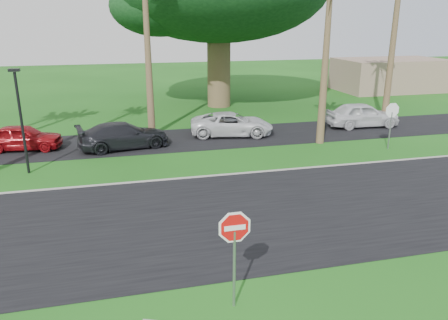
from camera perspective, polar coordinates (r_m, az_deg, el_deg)
name	(u,v)px	position (r m, az deg, el deg)	size (l,w,h in m)	color
ground	(192,248)	(13.52, -4.16, -11.40)	(120.00, 120.00, 0.00)	#174C13
road	(182,220)	(15.28, -5.46, -7.78)	(120.00, 8.00, 0.02)	black
parking_strip	(154,141)	(25.10, -9.07, 2.43)	(120.00, 5.00, 0.02)	black
curb	(168,179)	(18.97, -7.31, -2.54)	(120.00, 0.12, 0.06)	gray
stop_sign_near	(234,240)	(10.19, 1.38, -10.42)	(1.05, 0.07, 2.62)	gray
stop_sign_far	(392,116)	(24.54, 21.05, 5.34)	(1.05, 0.07, 2.62)	gray
streetlight_right	(21,115)	(20.94, -25.03, 5.33)	(0.45, 0.25, 4.64)	black
building_far	(390,75)	(45.97, 20.88, 10.37)	(10.00, 6.00, 3.00)	gray
car_red	(23,138)	(25.33, -24.80, 2.67)	(1.59, 3.95, 1.35)	maroon
car_dark	(124,136)	(23.91, -12.98, 3.11)	(1.95, 4.79, 1.39)	black
car_minivan	(232,124)	(25.95, 1.03, 4.68)	(2.24, 4.87, 1.35)	silver
car_pickup	(362,115)	(29.41, 17.61, 5.63)	(1.85, 4.60, 1.57)	silver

